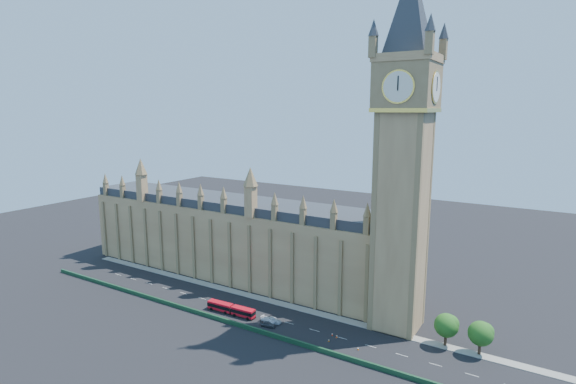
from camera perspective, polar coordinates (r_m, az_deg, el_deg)
The scene contains 15 objects.
ground at distance 136.38m, azimuth -4.35°, elevation -15.09°, with size 400.00×400.00×0.00m, color black.
palace_westminster at distance 162.09m, azimuth -7.11°, elevation -5.71°, with size 120.00×20.00×28.00m.
elizabeth_tower at distance 118.86m, azimuth 14.65°, elevation 8.11°, with size 20.59×20.59×105.00m.
bridge_parapet at distance 129.67m, azimuth -6.76°, elevation -16.26°, with size 160.00×0.60×1.20m, color #1E4C2D.
kerb_north at distance 143.44m, azimuth -2.08°, elevation -13.69°, with size 160.00×3.00×0.16m, color gray.
tree_east_near at distance 123.59m, azimuth 19.59°, elevation -15.62°, with size 6.00×6.00×8.50m.
tree_east_far at distance 122.55m, azimuth 23.39°, elevation -16.12°, with size 6.00×6.00×8.50m.
red_bus at distance 136.14m, azimuth -7.25°, elevation -14.54°, with size 15.83×3.03×2.68m.
car_grey at distance 128.36m, azimuth -2.55°, elevation -16.43°, with size 1.68×4.17×1.42m, color #44464C.
car_silver at distance 130.26m, azimuth -1.86°, elevation -15.99°, with size 1.55×4.44×1.46m, color #9C9FA3.
car_white at distance 130.61m, azimuth -2.47°, elevation -15.93°, with size 1.98×4.87×1.41m, color white.
cone_a at distance 124.59m, azimuth 5.63°, elevation -17.55°, with size 0.53×0.53×0.68m.
cone_b at distance 121.77m, azimuth 5.21°, elevation -18.26°, with size 0.43×0.43×0.63m.
cone_c at distance 123.73m, azimuth 6.20°, elevation -17.74°, with size 0.65×0.65×0.80m.
cone_d at distance 118.97m, azimuth 8.89°, elevation -19.06°, with size 0.51×0.51×0.71m.
Camera 1 is at (72.15, -99.78, 58.62)m, focal length 28.00 mm.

